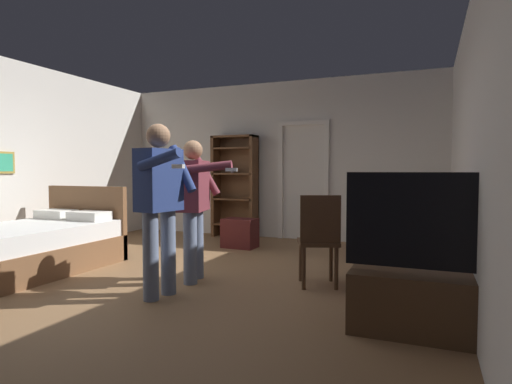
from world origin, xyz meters
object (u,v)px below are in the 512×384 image
(side_table, at_px, (380,244))
(bottle_on_table, at_px, (394,215))
(person_striped_shirt, at_px, (194,200))
(wooden_chair, at_px, (319,237))
(bookshelf, at_px, (235,183))
(bed, at_px, (38,245))
(laptop, at_px, (376,218))
(person_blue_shirt, at_px, (160,197))
(tv_flatscreen, at_px, (430,291))
(suitcase_dark, at_px, (240,233))

(side_table, distance_m, bottle_on_table, 0.36)
(person_striped_shirt, bearing_deg, wooden_chair, 11.63)
(bookshelf, xyz_separation_m, bottle_on_table, (3.04, -2.69, -0.22))
(bed, xyz_separation_m, laptop, (4.06, 0.67, 0.45))
(laptop, bearing_deg, person_blue_shirt, -150.89)
(person_blue_shirt, relative_size, person_striped_shirt, 1.07)
(tv_flatscreen, bearing_deg, person_striped_shirt, 163.35)
(bed, xyz_separation_m, bookshelf, (1.20, 3.32, 0.71))
(bed, bearing_deg, wooden_chair, 8.75)
(bed, bearing_deg, laptop, 9.36)
(bottle_on_table, relative_size, person_blue_shirt, 0.13)
(person_blue_shirt, height_order, suitcase_dark, person_blue_shirt)
(side_table, relative_size, person_striped_shirt, 0.44)
(bed, relative_size, side_table, 2.72)
(bookshelf, distance_m, wooden_chair, 3.64)
(laptop, bearing_deg, wooden_chair, -166.94)
(bottle_on_table, distance_m, wooden_chair, 0.80)
(bottle_on_table, height_order, person_striped_shirt, person_striped_shirt)
(bookshelf, bearing_deg, bottle_on_table, -41.50)
(tv_flatscreen, xyz_separation_m, person_striped_shirt, (-2.45, 0.73, 0.57))
(suitcase_dark, bearing_deg, person_striped_shirt, -77.06)
(bookshelf, distance_m, person_blue_shirt, 3.84)
(side_table, distance_m, wooden_chair, 0.64)
(side_table, height_order, laptop, laptop)
(side_table, height_order, suitcase_dark, side_table)
(bookshelf, distance_m, person_striped_shirt, 3.20)
(tv_flatscreen, bearing_deg, side_table, 112.06)
(tv_flatscreen, relative_size, bottle_on_table, 5.54)
(suitcase_dark, bearing_deg, bookshelf, 121.17)
(laptop, relative_size, wooden_chair, 0.39)
(wooden_chair, distance_m, suitcase_dark, 2.50)
(bottle_on_table, bearing_deg, laptop, 168.09)
(person_blue_shirt, height_order, person_striped_shirt, person_blue_shirt)
(tv_flatscreen, bearing_deg, suitcase_dark, 135.43)
(tv_flatscreen, xyz_separation_m, person_blue_shirt, (-2.45, 0.07, 0.63))
(bed, bearing_deg, tv_flatscreen, -5.93)
(bottle_on_table, height_order, wooden_chair, wooden_chair)
(bookshelf, xyz_separation_m, person_blue_shirt, (0.94, -3.72, -0.03))
(bookshelf, height_order, wooden_chair, bookshelf)
(side_table, bearing_deg, suitcase_dark, 145.75)
(bed, relative_size, bookshelf, 1.01)
(person_striped_shirt, bearing_deg, bookshelf, 106.89)
(laptop, height_order, bottle_on_table, bottle_on_table)
(bed, height_order, bookshelf, bookshelf)
(wooden_chair, bearing_deg, bottle_on_table, 7.22)
(laptop, relative_size, bottle_on_table, 1.73)
(bed, height_order, side_table, bed)
(tv_flatscreen, distance_m, wooden_chair, 1.50)
(side_table, relative_size, person_blue_shirt, 0.41)
(person_striped_shirt, xyz_separation_m, suitcase_dark, (-0.38, 2.05, -0.68))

